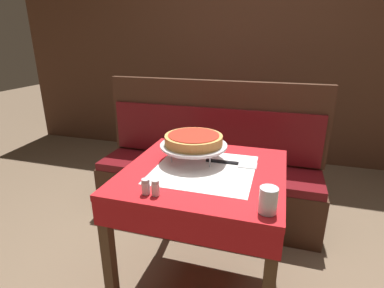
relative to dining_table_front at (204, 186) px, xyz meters
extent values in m
plane|color=brown|center=(0.00, 0.00, -0.66)|extent=(14.00, 14.00, 0.00)
cube|color=red|center=(0.00, 0.00, 0.08)|extent=(0.80, 0.80, 0.03)
cube|color=white|center=(0.00, 0.00, 0.10)|extent=(0.49, 0.49, 0.00)
cube|color=red|center=(0.00, 0.00, 0.01)|extent=(0.79, 0.79, 0.12)
cube|color=#4C331E|center=(-0.36, -0.36, -0.30)|extent=(0.05, 0.05, 0.73)
cube|color=#4C331E|center=(-0.36, 0.36, -0.30)|extent=(0.05, 0.05, 0.73)
cube|color=#4C331E|center=(0.36, 0.36, -0.30)|extent=(0.05, 0.05, 0.73)
cube|color=red|center=(-0.26, 1.62, 0.09)|extent=(0.74, 0.74, 0.03)
cube|color=white|center=(-0.26, 1.62, 0.10)|extent=(0.46, 0.46, 0.00)
cube|color=red|center=(-0.26, 1.62, -0.02)|extent=(0.74, 0.74, 0.18)
cube|color=#4C331E|center=(-0.59, 1.28, -0.29)|extent=(0.05, 0.05, 0.73)
cube|color=#4C331E|center=(0.08, 1.28, -0.29)|extent=(0.05, 0.05, 0.73)
cube|color=#4C331E|center=(-0.59, 1.95, -0.29)|extent=(0.05, 0.05, 0.73)
cube|color=#4C331E|center=(0.08, 1.95, -0.29)|extent=(0.05, 0.05, 0.73)
cube|color=#3D2316|center=(-0.17, 0.73, -0.46)|extent=(1.74, 0.45, 0.39)
cube|color=#600F14|center=(-0.17, 0.73, -0.24)|extent=(1.71, 0.44, 0.06)
cube|color=#3D2316|center=(-0.17, 0.92, 0.11)|extent=(1.74, 0.06, 0.63)
cube|color=#600F14|center=(-0.17, 0.88, 0.01)|extent=(1.67, 0.02, 0.40)
cube|color=#4C2D1E|center=(0.00, 2.18, 0.54)|extent=(6.00, 0.04, 2.40)
cylinder|color=#ADADB2|center=(-0.08, 0.21, 0.14)|extent=(0.01, 0.01, 0.08)
cylinder|color=#ADADB2|center=(-0.19, 0.03, 0.14)|extent=(0.01, 0.01, 0.08)
cylinder|color=#ADADB2|center=(0.02, 0.03, 0.14)|extent=(0.01, 0.01, 0.08)
cylinder|color=#ADADB2|center=(-0.08, 0.09, 0.17)|extent=(0.24, 0.24, 0.01)
cylinder|color=silver|center=(-0.08, 0.09, 0.18)|extent=(0.35, 0.35, 0.01)
cylinder|color=silver|center=(-0.08, 0.09, 0.19)|extent=(0.36, 0.36, 0.01)
cylinder|color=#C68E47|center=(-0.08, 0.09, 0.22)|extent=(0.31, 0.31, 0.05)
cylinder|color=#B22819|center=(-0.08, 0.09, 0.24)|extent=(0.27, 0.27, 0.01)
cube|color=#BCBCC1|center=(0.20, 0.11, 0.10)|extent=(0.10, 0.08, 0.00)
cube|color=black|center=(0.07, 0.10, 0.10)|extent=(0.17, 0.02, 0.01)
cylinder|color=silver|center=(0.33, -0.32, 0.15)|extent=(0.07, 0.07, 0.10)
cylinder|color=silver|center=(-0.18, -0.32, 0.12)|extent=(0.04, 0.04, 0.05)
cylinder|color=#B7B7BC|center=(-0.18, -0.32, 0.16)|extent=(0.04, 0.04, 0.01)
cylinder|color=silver|center=(-0.13, -0.32, 0.13)|extent=(0.03, 0.03, 0.05)
cylinder|color=#B7B7BC|center=(-0.13, -0.32, 0.16)|extent=(0.03, 0.03, 0.02)
cube|color=black|center=(-0.30, 1.52, 0.12)|extent=(0.13, 0.13, 0.03)
cylinder|color=black|center=(-0.30, 1.52, 0.21)|extent=(0.01, 0.01, 0.15)
cylinder|color=white|center=(-0.30, 1.56, 0.19)|extent=(0.04, 0.04, 0.12)
cylinder|color=gold|center=(-0.33, 1.50, 0.19)|extent=(0.04, 0.04, 0.12)
cylinder|color=#99194C|center=(-0.26, 1.50, 0.19)|extent=(0.04, 0.04, 0.12)
camera|label=1|loc=(0.34, -1.35, 0.73)|focal=28.00mm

